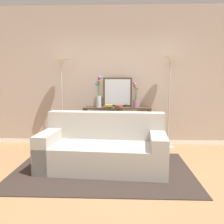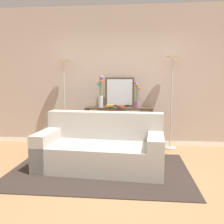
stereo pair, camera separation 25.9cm
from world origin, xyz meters
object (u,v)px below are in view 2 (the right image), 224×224
book_row_under_console (98,143)px  wall_mirror (120,92)px  couch (101,149)px  vase_tall_flowers (101,94)px  floor_lamp_right (172,77)px  book_stack (110,106)px  fruit_bowl (121,106)px  vase_short_flowers (137,98)px  floor_lamp_left (64,79)px  console_table (119,120)px

book_row_under_console → wall_mirror: bearing=16.1°
couch → vase_tall_flowers: 1.53m
couch → floor_lamp_right: 2.14m
book_stack → fruit_bowl: bearing=-0.5°
book_row_under_console → vase_tall_flowers: bearing=-4.8°
vase_short_flowers → book_row_under_console: vase_short_flowers is taller
floor_lamp_left → fruit_bowl: 1.33m
console_table → book_row_under_console: size_ratio=5.30×
wall_mirror → book_row_under_console: 1.20m
floor_lamp_left → vase_short_flowers: bearing=-0.1°
vase_tall_flowers → wall_mirror: bearing=18.9°
console_table → vase_short_flowers: size_ratio=2.62×
floor_lamp_left → book_row_under_console: floor_lamp_left is taller
vase_short_flowers → fruit_bowl: bearing=-169.8°
vase_short_flowers → book_row_under_console: 1.28m
fruit_bowl → book_stack: 0.22m
floor_lamp_right → vase_tall_flowers: size_ratio=2.86×
fruit_bowl → book_stack: (-0.22, 0.00, 0.00)m
vase_short_flowers → book_stack: vase_short_flowers is taller
fruit_bowl → couch: bearing=-101.3°
floor_lamp_left → fruit_bowl: size_ratio=11.53×
couch → vase_tall_flowers: vase_tall_flowers is taller
floor_lamp_right → book_row_under_console: bearing=178.9°
floor_lamp_right → fruit_bowl: size_ratio=11.86×
couch → vase_tall_flowers: (-0.19, 1.27, 0.82)m
console_table → book_stack: size_ratio=7.32×
vase_tall_flowers → vase_short_flowers: bearing=-1.9°
fruit_bowl → book_row_under_console: fruit_bowl is taller
vase_tall_flowers → vase_short_flowers: 0.77m
floor_lamp_left → vase_tall_flowers: floor_lamp_left is taller
console_table → floor_lamp_left: bearing=-178.6°
floor_lamp_right → book_stack: floor_lamp_right is taller
wall_mirror → fruit_bowl: bearing=-81.0°
couch → console_table: (0.19, 1.28, 0.27)m
floor_lamp_right → wall_mirror: size_ratio=3.05×
vase_short_flowers → fruit_bowl: vase_short_flowers is taller
wall_mirror → book_stack: 0.40m
fruit_bowl → floor_lamp_left: bearing=177.0°
vase_tall_flowers → vase_short_flowers: size_ratio=1.23×
floor_lamp_left → vase_short_flowers: size_ratio=3.43×
floor_lamp_left → vase_short_flowers: 1.60m
console_table → vase_short_flowers: vase_short_flowers is taller
couch → book_row_under_console: 1.33m
fruit_bowl → book_row_under_console: bearing=169.3°
vase_short_flowers → book_stack: bearing=-173.9°
console_table → vase_short_flowers: (0.38, -0.03, 0.46)m
console_table → fruit_bowl: 0.31m
floor_lamp_right → book_row_under_console: 2.09m
console_table → book_stack: 0.36m
wall_mirror → book_row_under_console: (-0.45, -0.13, -1.10)m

